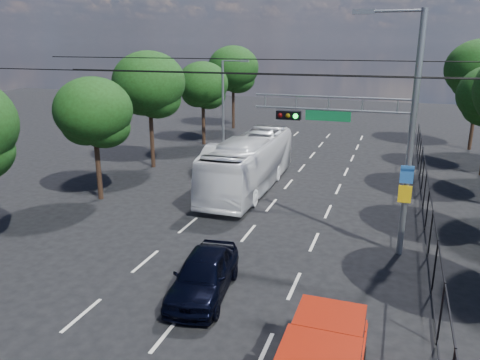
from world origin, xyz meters
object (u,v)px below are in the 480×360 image
at_px(navy_hatchback, 204,274).
at_px(white_bus, 249,163).
at_px(signal_mast, 379,125).
at_px(white_van, 217,157).

bearing_deg(navy_hatchback, white_bus, 93.39).
xyz_separation_m(navy_hatchback, white_bus, (-2.18, 11.96, 0.77)).
bearing_deg(signal_mast, navy_hatchback, -132.66).
distance_m(white_bus, white_van, 5.13).
distance_m(signal_mast, white_van, 15.43).
distance_m(signal_mast, white_bus, 10.40).
relative_size(navy_hatchback, white_bus, 0.40).
xyz_separation_m(navy_hatchback, white_van, (-5.68, 15.63, 0.03)).
xyz_separation_m(white_bus, white_van, (-3.50, 3.67, -0.74)).
distance_m(navy_hatchback, white_van, 16.63).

